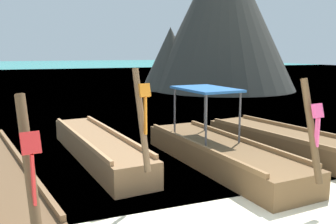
% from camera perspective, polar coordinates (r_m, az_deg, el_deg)
% --- Properties ---
extents(sea_water, '(120.00, 120.00, 0.00)m').
position_cam_1_polar(sea_water, '(65.73, -19.16, 6.53)').
color(sea_water, teal).
rests_on(sea_water, ground).
extents(longtail_boat_orange_ribbon, '(1.62, 6.00, 2.46)m').
position_cam_1_polar(longtail_boat_orange_ribbon, '(9.53, -11.07, -5.48)').
color(longtail_boat_orange_ribbon, olive).
rests_on(longtail_boat_orange_ribbon, ground).
extents(longtail_boat_pink_ribbon, '(1.77, 5.74, 2.31)m').
position_cam_1_polar(longtail_boat_pink_ribbon, '(8.90, 8.14, -6.33)').
color(longtail_boat_pink_ribbon, brown).
rests_on(longtail_boat_pink_ribbon, ground).
extents(longtail_boat_turquoise_ribbon, '(2.20, 6.14, 2.72)m').
position_cam_1_polar(longtail_boat_turquoise_ribbon, '(10.29, 19.05, -4.81)').
color(longtail_boat_turquoise_ribbon, brown).
rests_on(longtail_boat_turquoise_ribbon, ground).
extents(karst_rock, '(11.32, 10.84, 11.12)m').
position_cam_1_polar(karst_rock, '(27.65, 8.20, 14.90)').
color(karst_rock, '#383833').
rests_on(karst_rock, ground).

